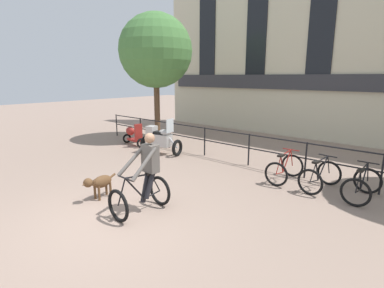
{
  "coord_description": "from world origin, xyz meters",
  "views": [
    {
      "loc": [
        4.99,
        -3.06,
        2.86
      ],
      "look_at": [
        -0.38,
        2.86,
        1.05
      ],
      "focal_mm": 28.0,
      "sensor_mm": 36.0,
      "label": 1
    }
  ],
  "objects": [
    {
      "name": "parked_motorcycle",
      "position": [
        -3.27,
        4.28,
        0.56
      ],
      "size": [
        1.67,
        0.94,
        1.35
      ],
      "rotation": [
        0.0,
        0.0,
        1.79
      ],
      "color": "black",
      "rests_on": "ground_plane"
    },
    {
      "name": "ground_plane",
      "position": [
        0.0,
        0.0,
        0.0
      ],
      "size": [
        60.0,
        60.0,
        0.0
      ],
      "primitive_type": "plane",
      "color": "gray"
    },
    {
      "name": "parked_bicycle_mid_right",
      "position": [
        3.49,
        4.54,
        0.36
      ],
      "size": [
        0.67,
        1.12,
        0.86
      ],
      "rotation": [
        0.0,
        0.0,
        3.13
      ],
      "color": "black",
      "rests_on": "ground_plane"
    },
    {
      "name": "parked_scooter",
      "position": [
        -5.22,
        4.47,
        0.46
      ],
      "size": [
        1.32,
        0.57,
        0.96
      ],
      "rotation": [
        0.0,
        0.0,
        1.44
      ],
      "color": "black",
      "rests_on": "ground_plane"
    },
    {
      "name": "dog",
      "position": [
        -1.15,
        0.43,
        0.41
      ],
      "size": [
        0.3,
        0.94,
        0.59
      ],
      "rotation": [
        0.0,
        0.0,
        0.1
      ],
      "color": "brown",
      "rests_on": "ground_plane"
    },
    {
      "name": "tree_canalside_left",
      "position": [
        -5.53,
        6.13,
        3.96
      ],
      "size": [
        3.27,
        3.27,
        5.61
      ],
      "color": "brown",
      "rests_on": "ground_plane"
    },
    {
      "name": "building_facade",
      "position": [
        -0.0,
        10.99,
        4.22
      ],
      "size": [
        18.0,
        0.72,
        8.48
      ],
      "color": "beige",
      "rests_on": "ground_plane"
    },
    {
      "name": "parked_bicycle_mid_left",
      "position": [
        2.52,
        4.54,
        0.36
      ],
      "size": [
        0.77,
        1.17,
        0.86
      ],
      "rotation": [
        0.0,
        0.0,
        3.04
      ],
      "color": "black",
      "rests_on": "ground_plane"
    },
    {
      "name": "canal_railing",
      "position": [
        -0.0,
        5.2,
        0.71
      ],
      "size": [
        15.05,
        0.05,
        1.05
      ],
      "color": "black",
      "rests_on": "ground_plane"
    },
    {
      "name": "parked_bicycle_near_lamp",
      "position": [
        1.56,
        4.54,
        0.36
      ],
      "size": [
        0.68,
        1.12,
        0.86
      ],
      "rotation": [
        0.0,
        0.0,
        3.16
      ],
      "color": "black",
      "rests_on": "ground_plane"
    },
    {
      "name": "cyclist_with_bike",
      "position": [
        0.18,
        0.74,
        0.76
      ],
      "size": [
        0.69,
        1.17,
        1.7
      ],
      "rotation": [
        0.0,
        0.0,
        -0.01
      ],
      "color": "black",
      "rests_on": "ground_plane"
    }
  ]
}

